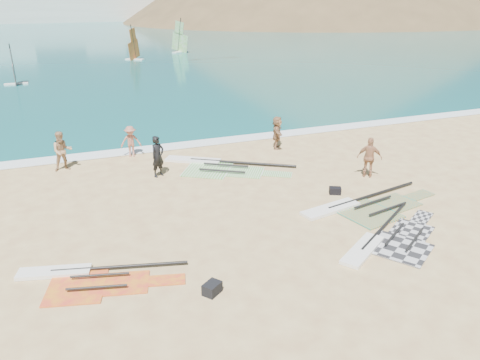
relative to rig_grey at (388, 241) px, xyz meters
name	(u,v)px	position (x,y,z in m)	size (l,w,h in m)	color
ground	(316,244)	(-2.28, 0.81, -0.05)	(300.00, 300.00, 0.00)	#DAC280
sea	(73,25)	(-2.28, 132.81, -0.05)	(300.00, 240.00, 0.06)	#0B4E50
surf_line	(205,143)	(-2.28, 13.11, -0.05)	(300.00, 1.20, 0.04)	white
far_town	(12,7)	(-18.01, 150.81, 4.44)	(160.00, 8.00, 12.00)	white
headland_main	(339,20)	(82.72, 130.81, -0.05)	(143.00, 143.00, 45.00)	brown
headland_minor	(403,17)	(117.72, 140.81, -0.05)	(70.00, 70.00, 28.00)	brown
rig_grey	(388,241)	(0.00, 0.00, 0.00)	(5.32, 3.93, 0.20)	#2A2A2C
rig_green	(216,166)	(-2.94, 9.21, 0.00)	(5.73, 4.96, 0.21)	green
rig_orange	(363,207)	(0.86, 2.63, 0.00)	(6.17, 2.98, 0.20)	orange
rig_red	(86,278)	(-9.64, 1.46, 0.00)	(4.94, 2.56, 0.20)	red
gear_bag_near	(212,288)	(-6.42, -0.56, 0.11)	(0.51, 0.37, 0.32)	black
gear_bag_far	(335,191)	(0.60, 4.22, 0.09)	(0.48, 0.34, 0.29)	black
person_wetsuit	(158,156)	(-5.79, 9.01, 0.90)	(0.69, 0.45, 1.90)	black
beachgoer_left	(62,151)	(-9.78, 11.47, 0.89)	(0.92, 0.71, 1.88)	tan
beachgoer_mid	(131,141)	(-6.46, 12.31, 0.76)	(1.04, 0.60, 1.61)	#A26352
beachgoer_back	(369,158)	(3.07, 5.36, 0.88)	(1.09, 0.45, 1.86)	#B07854
beachgoer_right	(277,132)	(1.10, 10.82, 0.83)	(1.64, 0.52, 1.77)	#9D714E
windsurfer_left	(14,72)	(-12.94, 37.28, 1.09)	(2.07, 2.52, 3.76)	white
windsurfer_centre	(134,50)	(0.46, 51.18, 1.24)	(2.34, 2.37, 4.40)	white
windsurfer_right	(180,43)	(8.07, 57.15, 1.34)	(2.67, 2.80, 4.89)	white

